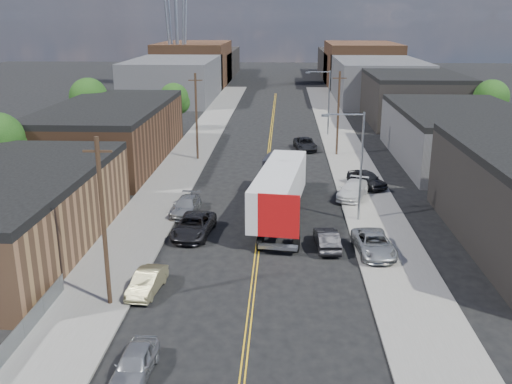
# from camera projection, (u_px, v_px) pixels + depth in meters

# --- Properties ---
(ground) EXTENTS (260.00, 260.00, 0.00)m
(ground) POSITION_uv_depth(u_px,v_px,m) (271.00, 135.00, 80.56)
(ground) COLOR black
(ground) RESTS_ON ground
(centerline) EXTENTS (0.32, 120.00, 0.01)m
(centerline) POSITION_uv_depth(u_px,v_px,m) (268.00, 161.00, 66.25)
(centerline) COLOR gold
(centerline) RESTS_ON ground
(sidewalk_left) EXTENTS (5.00, 140.00, 0.15)m
(sidewalk_left) POSITION_uv_depth(u_px,v_px,m) (187.00, 159.00, 66.66)
(sidewalk_left) COLOR slate
(sidewalk_left) RESTS_ON ground
(sidewalk_right) EXTENTS (5.00, 140.00, 0.15)m
(sidewalk_right) POSITION_uv_depth(u_px,v_px,m) (350.00, 161.00, 65.79)
(sidewalk_right) COLOR slate
(sidewalk_right) RESTS_ON ground
(warehouse_tan) EXTENTS (12.00, 22.00, 5.60)m
(warehouse_tan) POSITION_uv_depth(u_px,v_px,m) (4.00, 212.00, 40.49)
(warehouse_tan) COLOR brown
(warehouse_tan) RESTS_ON ground
(warehouse_brown) EXTENTS (12.00, 26.00, 6.60)m
(warehouse_brown) POSITION_uv_depth(u_px,v_px,m) (111.00, 133.00, 65.15)
(warehouse_brown) COLOR #4B2F1E
(warehouse_brown) RESTS_ON ground
(industrial_right_b) EXTENTS (14.00, 24.00, 6.10)m
(industrial_right_b) POSITION_uv_depth(u_px,v_px,m) (460.00, 135.00, 65.28)
(industrial_right_b) COLOR #39383B
(industrial_right_b) RESTS_ON ground
(industrial_right_c) EXTENTS (14.00, 22.00, 7.60)m
(industrial_right_c) POSITION_uv_depth(u_px,v_px,m) (412.00, 97.00, 89.86)
(industrial_right_c) COLOR black
(industrial_right_c) RESTS_ON ground
(skyline_left_a) EXTENTS (16.00, 30.00, 8.00)m
(skyline_left_a) POSITION_uv_depth(u_px,v_px,m) (175.00, 79.00, 113.68)
(skyline_left_a) COLOR #39383B
(skyline_left_a) RESTS_ON ground
(skyline_right_a) EXTENTS (16.00, 30.00, 8.00)m
(skyline_right_a) POSITION_uv_depth(u_px,v_px,m) (377.00, 80.00, 111.83)
(skyline_right_a) COLOR #39383B
(skyline_right_a) RESTS_ON ground
(skyline_left_b) EXTENTS (16.00, 26.00, 10.00)m
(skyline_left_b) POSITION_uv_depth(u_px,v_px,m) (194.00, 64.00, 137.23)
(skyline_left_b) COLOR #4B2F1E
(skyline_left_b) RESTS_ON ground
(skyline_right_b) EXTENTS (16.00, 26.00, 10.00)m
(skyline_right_b) POSITION_uv_depth(u_px,v_px,m) (361.00, 64.00, 135.39)
(skyline_right_b) COLOR #4B2F1E
(skyline_right_b) RESTS_ON ground
(skyline_left_c) EXTENTS (16.00, 40.00, 7.00)m
(skyline_left_c) POSITION_uv_depth(u_px,v_px,m) (205.00, 63.00, 156.76)
(skyline_left_c) COLOR black
(skyline_left_c) RESTS_ON ground
(skyline_right_c) EXTENTS (16.00, 40.00, 7.00)m
(skyline_right_c) POSITION_uv_depth(u_px,v_px,m) (351.00, 64.00, 154.91)
(skyline_right_c) COLOR black
(skyline_right_c) RESTS_ON ground
(streetlight_near) EXTENTS (3.39, 0.25, 9.00)m
(streetlight_near) POSITION_uv_depth(u_px,v_px,m) (357.00, 158.00, 45.24)
(streetlight_near) COLOR gray
(streetlight_near) RESTS_ON ground
(streetlight_far) EXTENTS (3.39, 0.25, 9.00)m
(streetlight_far) POSITION_uv_depth(u_px,v_px,m) (326.00, 97.00, 78.63)
(streetlight_far) COLOR gray
(streetlight_far) RESTS_ON ground
(utility_pole_left_near) EXTENTS (1.60, 0.26, 10.00)m
(utility_pole_left_near) POSITION_uv_depth(u_px,v_px,m) (103.00, 222.00, 31.72)
(utility_pole_left_near) COLOR black
(utility_pole_left_near) RESTS_ON ground
(utility_pole_left_far) EXTENTS (1.60, 0.26, 10.00)m
(utility_pole_left_far) POSITION_uv_depth(u_px,v_px,m) (196.00, 116.00, 65.10)
(utility_pole_left_far) COLOR black
(utility_pole_left_far) RESTS_ON ground
(utility_pole_right) EXTENTS (1.60, 0.26, 10.00)m
(utility_pole_right) POSITION_uv_depth(u_px,v_px,m) (338.00, 113.00, 67.21)
(utility_pole_right) COLOR black
(utility_pole_right) RESTS_ON ground
(chainlink_fence) EXTENTS (0.05, 16.00, 1.22)m
(chainlink_fence) POSITION_uv_depth(u_px,v_px,m) (1.00, 357.00, 27.00)
(chainlink_fence) COLOR slate
(chainlink_fence) RESTS_ON ground
(tree_left_mid) EXTENTS (5.10, 5.04, 8.37)m
(tree_left_mid) POSITION_uv_depth(u_px,v_px,m) (89.00, 100.00, 75.27)
(tree_left_mid) COLOR black
(tree_left_mid) RESTS_ON ground
(tree_left_far) EXTENTS (4.35, 4.20, 6.97)m
(tree_left_far) POSITION_uv_depth(u_px,v_px,m) (174.00, 100.00, 81.75)
(tree_left_far) COLOR black
(tree_left_far) RESTS_ON ground
(tree_right_far) EXTENTS (4.85, 4.76, 7.91)m
(tree_right_far) POSITION_uv_depth(u_px,v_px,m) (491.00, 100.00, 77.63)
(tree_right_far) COLOR black
(tree_right_far) RESTS_ON ground
(semi_truck) EXTENTS (4.67, 17.42, 4.48)m
(semi_truck) POSITION_uv_depth(u_px,v_px,m) (280.00, 186.00, 47.46)
(semi_truck) COLOR silver
(semi_truck) RESTS_ON ground
(car_left_a) EXTENTS (1.77, 4.11, 1.38)m
(car_left_a) POSITION_uv_depth(u_px,v_px,m) (135.00, 363.00, 26.47)
(car_left_a) COLOR #A2A4A7
(car_left_a) RESTS_ON ground
(car_left_b) EXTENTS (1.90, 4.24, 1.35)m
(car_left_b) POSITION_uv_depth(u_px,v_px,m) (147.00, 282.00, 34.59)
(car_left_b) COLOR #7D7752
(car_left_b) RESTS_ON ground
(car_left_c) EXTENTS (3.12, 5.86, 1.57)m
(car_left_c) POSITION_uv_depth(u_px,v_px,m) (194.00, 226.00, 43.51)
(car_left_c) COLOR black
(car_left_c) RESTS_ON ground
(car_left_d) EXTENTS (2.29, 5.03, 1.43)m
(car_left_d) POSITION_uv_depth(u_px,v_px,m) (186.00, 206.00, 48.21)
(car_left_d) COLOR gray
(car_left_d) RESTS_ON ground
(car_right_oncoming) EXTENTS (1.83, 4.48, 1.44)m
(car_right_oncoming) POSITION_uv_depth(u_px,v_px,m) (327.00, 239.00, 41.10)
(car_right_oncoming) COLOR black
(car_right_oncoming) RESTS_ON ground
(car_right_lot_a) EXTENTS (2.87, 5.45, 1.46)m
(car_right_lot_a) POSITION_uv_depth(u_px,v_px,m) (374.00, 244.00, 39.86)
(car_right_lot_a) COLOR #A3A6A8
(car_right_lot_a) RESTS_ON sidewalk_right
(car_right_lot_b) EXTENTS (3.77, 5.53, 1.49)m
(car_right_lot_b) POSITION_uv_depth(u_px,v_px,m) (353.00, 190.00, 52.17)
(car_right_lot_b) COLOR silver
(car_right_lot_b) RESTS_ON sidewalk_right
(car_right_lot_c) EXTENTS (3.98, 5.09, 1.62)m
(car_right_lot_c) POSITION_uv_depth(u_px,v_px,m) (367.00, 179.00, 55.33)
(car_right_lot_c) COLOR black
(car_right_lot_c) RESTS_ON sidewalk_right
(car_ahead_truck) EXTENTS (3.02, 5.58, 1.49)m
(car_ahead_truck) POSITION_uv_depth(u_px,v_px,m) (305.00, 144.00, 71.40)
(car_ahead_truck) COLOR black
(car_ahead_truck) RESTS_ON ground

